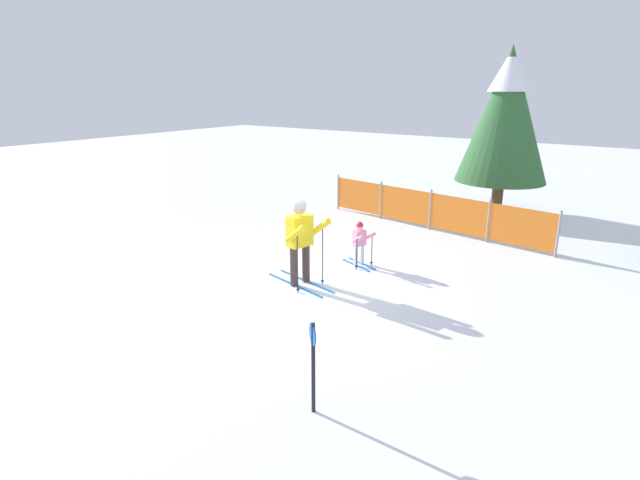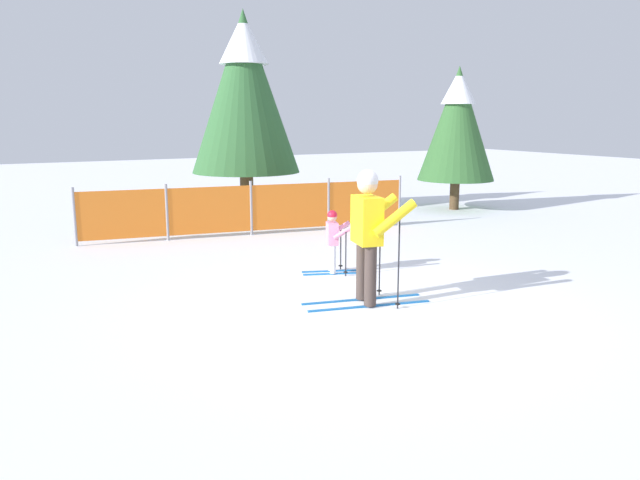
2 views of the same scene
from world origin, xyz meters
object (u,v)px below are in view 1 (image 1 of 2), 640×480
skier_adult (300,234)px  safety_fence (430,210)px  skier_child (360,240)px  trail_marker (313,357)px  conifer_far (506,113)px

skier_adult → safety_fence: size_ratio=0.26×
skier_adult → skier_child: skier_adult is taller
safety_fence → trail_marker: trail_marker is taller
skier_adult → skier_child: 1.77m
safety_fence → trail_marker: bearing=-75.9°
skier_adult → trail_marker: (2.66, -3.23, -0.31)m
skier_adult → skier_child: size_ratio=1.76×
skier_child → conifer_far: (1.12, 6.45, 2.52)m
skier_adult → safety_fence: 5.35m
safety_fence → conifer_far: conifer_far is taller
skier_adult → skier_child: (0.40, 1.65, -0.48)m
safety_fence → skier_adult: bearing=-95.4°
safety_fence → conifer_far: 3.91m
trail_marker → conifer_far: bearing=95.7°
safety_fence → conifer_far: size_ratio=1.37×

